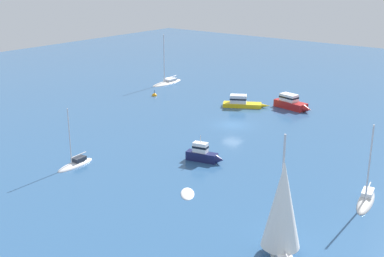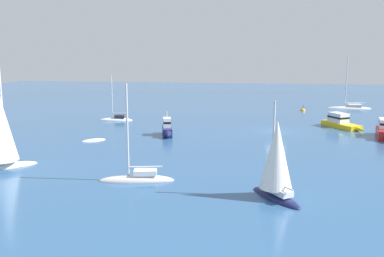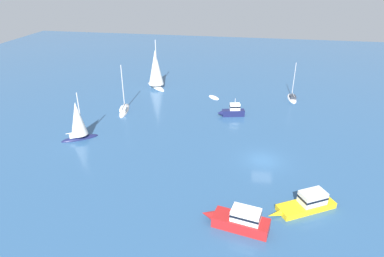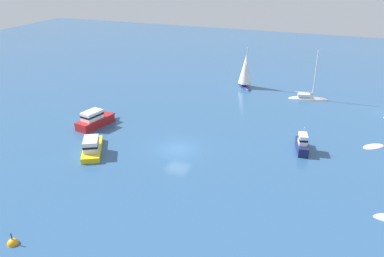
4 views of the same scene
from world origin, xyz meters
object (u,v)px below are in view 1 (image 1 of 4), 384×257
at_px(sloop, 282,211).
at_px(yacht, 76,164).
at_px(sailboat, 366,200).
at_px(dinghy, 187,194).
at_px(motor_cruiser_1, 241,102).
at_px(sloop_1, 167,82).
at_px(motor_cruiser, 291,103).
at_px(cabin_cruiser, 204,154).
at_px(channel_buoy, 154,96).

bearing_deg(sloop, yacht, 43.86).
relative_size(sloop, yacht, 1.41).
bearing_deg(sailboat, dinghy, -68.54).
height_order(dinghy, motor_cruiser_1, motor_cruiser_1).
bearing_deg(sloop_1, motor_cruiser, 85.81).
bearing_deg(motor_cruiser_1, cabin_cruiser, -97.29).
bearing_deg(sailboat, channel_buoy, -123.40).
height_order(sloop, channel_buoy, sloop).
relative_size(motor_cruiser, yacht, 0.94).
distance_m(sloop, motor_cruiser_1, 41.71).
xyz_separation_m(motor_cruiser, sloop, (18.33, -37.23, 2.69)).
height_order(sloop_1, channel_buoy, sloop_1).
distance_m(yacht, dinghy, 14.24).
bearing_deg(channel_buoy, sloop_1, 117.79).
distance_m(cabin_cruiser, dinghy, 8.68).
distance_m(dinghy, channel_buoy, 38.45).
relative_size(yacht, sloop_1, 0.74).
xyz_separation_m(motor_cruiser, channel_buoy, (-21.73, -7.07, -0.87)).
bearing_deg(yacht, channel_buoy, -157.87).
bearing_deg(sloop_1, motor_cruiser_1, 73.84).
distance_m(motor_cruiser, yacht, 36.14).
relative_size(motor_cruiser, channel_buoy, 4.69).
relative_size(yacht, channel_buoy, 4.98).
height_order(sailboat, dinghy, sailboat).
relative_size(sloop_1, motor_cruiser_1, 1.35).
xyz_separation_m(sailboat, yacht, (-28.14, -10.79, -0.03)).
bearing_deg(cabin_cruiser, sailboat, -9.63).
bearing_deg(dinghy, motor_cruiser_1, -16.25).
distance_m(yacht, cabin_cruiser, 14.11).
distance_m(motor_cruiser, sloop_1, 26.30).
relative_size(sailboat, yacht, 1.17).
distance_m(motor_cruiser, motor_cruiser_1, 7.60).
bearing_deg(channel_buoy, dinghy, -43.17).
bearing_deg(yacht, sloop, 81.57).
height_order(motor_cruiser, sailboat, sailboat).
distance_m(yacht, motor_cruiser_1, 31.44).
distance_m(dinghy, motor_cruiser_1, 32.19).
height_order(sailboat, channel_buoy, sailboat).
bearing_deg(motor_cruiser, yacht, -90.76).
height_order(sloop, dinghy, sloop).
relative_size(sailboat, dinghy, 2.73).
bearing_deg(motor_cruiser, cabin_cruiser, -72.77).
xyz_separation_m(cabin_cruiser, sloop_1, (-28.72, 27.14, -0.67)).
bearing_deg(yacht, sloop_1, -157.52).
xyz_separation_m(dinghy, channel_buoy, (-28.05, 26.31, 0.00)).
bearing_deg(sloop, motor_cruiser_1, -5.17).
height_order(motor_cruiser, yacht, yacht).
distance_m(sailboat, motor_cruiser_1, 33.88).
height_order(cabin_cruiser, dinghy, cabin_cruiser).
xyz_separation_m(motor_cruiser, cabin_cruiser, (2.48, -25.64, -0.05)).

